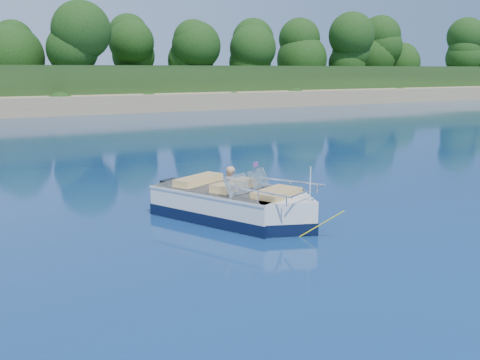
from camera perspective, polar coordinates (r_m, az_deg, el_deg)
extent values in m
plane|color=#0A1B48|center=(13.37, 10.93, -4.34)|extent=(160.00, 160.00, 0.00)
cube|color=#9A7E59|center=(48.64, -19.16, 7.38)|extent=(170.00, 8.00, 2.00)
cube|color=#1C3816|center=(75.33, -22.83, 8.82)|extent=(170.00, 56.00, 6.00)
cylinder|color=black|center=(52.48, -20.15, 10.65)|extent=(0.44, 0.44, 3.60)
sphere|color=black|center=(52.57, -20.42, 14.37)|extent=(5.94, 5.94, 5.94)
cylinder|color=black|center=(57.31, 0.72, 10.88)|extent=(0.44, 0.44, 2.60)
sphere|color=black|center=(57.32, 0.73, 13.35)|extent=(4.29, 4.29, 4.29)
cylinder|color=black|center=(76.19, 19.10, 10.62)|extent=(0.44, 0.44, 3.00)
sphere|color=black|center=(76.22, 19.24, 12.75)|extent=(4.95, 4.95, 4.95)
cube|color=white|center=(13.41, -1.43, -2.84)|extent=(3.14, 3.93, 0.97)
cube|color=white|center=(12.50, 4.58, -3.96)|extent=(1.67, 1.67, 0.97)
cube|color=black|center=(13.44, -1.43, -3.39)|extent=(3.18, 3.97, 0.28)
cube|color=black|center=(12.54, 4.57, -4.54)|extent=(1.70, 1.70, 0.28)
cube|color=#A88259|center=(13.51, -2.37, -1.55)|extent=(2.36, 2.83, 0.09)
cube|color=white|center=(13.30, -1.44, -0.94)|extent=(3.17, 3.95, 0.06)
cube|color=black|center=(14.60, -7.37, -1.55)|extent=(0.59, 0.51, 0.83)
cube|color=#8C9EA5|center=(12.54, -0.27, -0.47)|extent=(0.76, 0.44, 0.45)
cube|color=#8C9EA5|center=(13.20, 1.87, 0.14)|extent=(0.73, 0.59, 0.45)
cube|color=tan|center=(12.84, -1.76, -1.28)|extent=(0.67, 0.67, 0.37)
cube|color=tan|center=(13.48, 0.41, -0.64)|extent=(0.67, 0.67, 0.37)
cube|color=tan|center=(13.86, -4.46, -0.34)|extent=(1.52, 1.06, 0.35)
cube|color=tan|center=(12.47, 3.93, -1.78)|extent=(1.39, 1.14, 0.31)
cylinder|color=white|center=(11.95, 7.50, -0.43)|extent=(0.03, 0.03, 0.78)
cube|color=red|center=(13.06, 1.67, 1.67)|extent=(0.19, 0.10, 0.13)
cube|color=silver|center=(12.01, 7.65, -2.16)|extent=(0.11, 0.09, 0.05)
cylinder|color=#FFF31B|center=(11.87, 8.63, -4.70)|extent=(0.72, 0.72, 0.70)
torus|color=#EDAF0D|center=(15.59, -1.30, -1.50)|extent=(1.67, 1.67, 0.34)
torus|color=#BA0923|center=(15.59, -1.30, -1.44)|extent=(1.37, 1.37, 0.11)
imported|color=tan|center=(15.64, -1.16, -1.78)|extent=(0.44, 0.82, 1.55)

